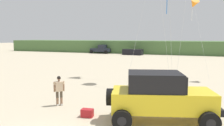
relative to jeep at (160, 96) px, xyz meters
The scene contains 7 objects.
dune_ridge 43.86m from the jeep, 90.97° to the left, with size 90.00×8.83×2.85m, color #4C703D.
jeep is the anchor object (origin of this frame).
person_watching 5.68m from the jeep, behind, with size 0.49×0.47×1.67m.
cooler_box 3.56m from the jeep, behind, with size 0.56×0.36×0.38m, color #B21E23.
distant_pickup 43.48m from the jeep, 116.82° to the left, with size 4.70×2.60×1.98m.
distant_sedan 38.85m from the jeep, 107.35° to the left, with size 4.20×1.70×1.20m, color black.
kite_white_parafoil 17.89m from the jeep, 87.31° to the left, with size 2.39×5.89×7.91m.
Camera 1 is at (4.82, -6.03, 3.82)m, focal length 37.23 mm.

